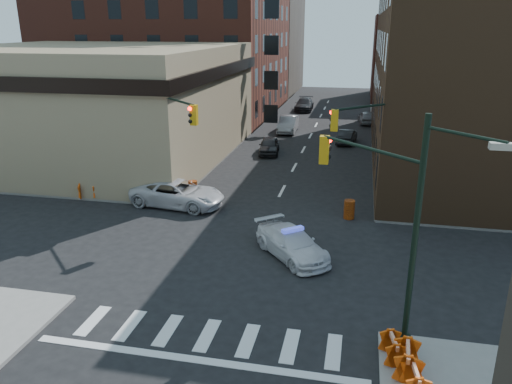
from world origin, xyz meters
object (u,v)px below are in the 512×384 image
at_px(barricade_se_a, 407,360).
at_px(barricade_nw_a, 175,185).
at_px(pedestrian_b, 140,185).
at_px(police_car, 292,243).
at_px(parked_car_wfar, 288,124).
at_px(parked_car_wnear, 269,146).
at_px(barrel_road, 349,209).
at_px(parked_car_enear, 347,136).
at_px(pedestrian_a, 164,171).
at_px(pickup, 178,193).
at_px(barrel_bank, 193,189).

height_order(barricade_se_a, barricade_nw_a, barricade_se_a).
relative_size(pedestrian_b, barricade_nw_a, 1.71).
bearing_deg(police_car, parked_car_wfar, 58.50).
relative_size(parked_car_wnear, barrel_road, 3.75).
bearing_deg(pedestrian_b, parked_car_wfar, 56.88).
bearing_deg(parked_car_enear, parked_car_wnear, 47.46).
relative_size(parked_car_wnear, parked_car_enear, 1.01).
xyz_separation_m(pedestrian_a, barricade_nw_a, (1.25, -1.17, -0.56)).
relative_size(pedestrian_a, pedestrian_b, 1.02).
bearing_deg(parked_car_wfar, barricade_nw_a, -102.56).
bearing_deg(barricade_se_a, barricade_nw_a, 44.20).
relative_size(pedestrian_b, barrel_road, 1.76).
bearing_deg(pedestrian_a, barrel_road, 25.67).
bearing_deg(parked_car_enear, barricade_se_a, 102.79).
bearing_deg(barrel_road, pickup, -179.81).
bearing_deg(parked_car_wfar, barrel_road, -74.44).
bearing_deg(barricade_nw_a, parked_car_wfar, 76.12).
height_order(parked_car_wnear, parked_car_wfar, parked_car_wfar).
distance_m(pickup, barrel_road, 10.37).
bearing_deg(barricade_nw_a, pedestrian_b, -129.30).
relative_size(parked_car_wnear, pedestrian_b, 2.13).
bearing_deg(police_car, barricade_se_a, -99.25).
relative_size(police_car, pedestrian_b, 2.44).
distance_m(pedestrian_a, barrel_road, 13.06).
xyz_separation_m(parked_car_enear, barrel_bank, (-9.17, -17.59, -0.15)).
height_order(parked_car_wnear, pedestrian_a, pedestrian_a).
distance_m(pickup, barrel_bank, 1.98).
bearing_deg(barricade_nw_a, parked_car_enear, 56.41).
bearing_deg(barrel_bank, pedestrian_a, 151.24).
xyz_separation_m(parked_car_wnear, parked_car_enear, (6.41, 5.39, -0.03)).
distance_m(barrel_road, barrel_bank, 10.24).
xyz_separation_m(police_car, parked_car_wfar, (-4.55, 29.14, 0.14)).
relative_size(barrel_bank, barricade_se_a, 0.80).
height_order(police_car, barrel_bank, police_car).
distance_m(parked_car_wfar, barricade_se_a, 38.15).
relative_size(parked_car_enear, barrel_bank, 3.95).
distance_m(parked_car_wfar, pedestrian_a, 20.95).
bearing_deg(pedestrian_a, parked_car_wfar, 114.95).
bearing_deg(barrel_road, parked_car_wnear, 117.38).
xyz_separation_m(barrel_bank, barricade_nw_a, (-1.31, 0.23, 0.06)).
xyz_separation_m(parked_car_wnear, pedestrian_a, (-5.32, -10.79, 0.43)).
bearing_deg(barricade_se_a, barrel_road, 12.54).
relative_size(pedestrian_a, barricade_se_a, 1.52).
bearing_deg(barricade_se_a, pickup, 46.24).
relative_size(parked_car_enear, pedestrian_a, 2.07).
bearing_deg(police_car, parked_car_wnear, 63.26).
height_order(barrel_bank, barricade_se_a, barricade_se_a).
relative_size(pickup, pedestrian_a, 2.94).
bearing_deg(barricade_nw_a, pedestrian_a, 134.24).
bearing_deg(barrel_road, barricade_nw_a, 169.40).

